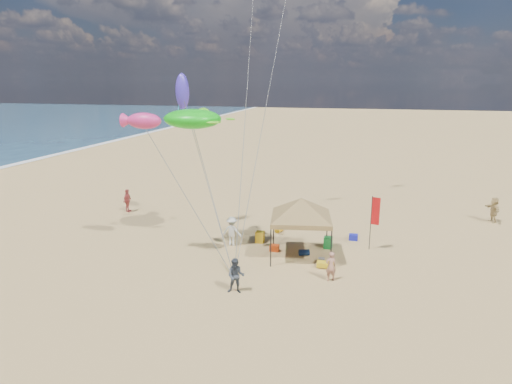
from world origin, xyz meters
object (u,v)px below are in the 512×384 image
cooler_red (274,248)px  cooler_blue (353,237)px  canopy_tent (301,200)px  chair_green (328,242)px  chair_yellow (260,237)px  person_near_a (331,266)px  beach_cart (325,264)px  person_far_c (494,210)px  person_far_a (127,200)px  person_near_b (236,276)px  feather_flag (374,215)px  person_near_c (232,231)px

cooler_red → cooler_blue: bearing=34.5°
canopy_tent → cooler_red: 3.55m
chair_green → chair_yellow: same height
person_near_a → chair_green: bearing=-112.9°
cooler_blue → beach_cart: cooler_blue is taller
canopy_tent → person_far_c: bearing=38.3°
beach_cart → person_far_a: size_ratio=0.51×
beach_cart → canopy_tent: bearing=140.5°
beach_cart → person_near_b: size_ratio=0.52×
cooler_blue → person_near_a: bearing=-98.1°
person_far_a → person_far_c: person_far_c is taller
person_far_a → canopy_tent: bearing=-113.7°
canopy_tent → person_near_a: 4.27m
person_far_a → chair_green: bearing=-106.2°
feather_flag → cooler_blue: bearing=129.3°
canopy_tent → chair_green: 3.72m
person_near_c → person_far_a: bearing=-21.5°
canopy_tent → person_far_a: (-14.17, 5.60, -2.44)m
cooler_red → person_far_c: 16.73m
cooler_blue → feather_flag: bearing=-50.7°
person_far_a → person_near_c: bearing=-118.5°
cooler_blue → person_near_a: size_ratio=0.35×
person_near_b → person_near_c: bearing=101.2°
person_near_c → person_far_a: size_ratio=1.02×
person_near_a → canopy_tent: bearing=-84.5°
feather_flag → chair_green: (-2.57, -0.37, -1.84)m
person_near_a → person_far_c: 16.22m
canopy_tent → beach_cart: 3.74m
cooler_red → chair_yellow: bearing=134.0°
cooler_blue → person_near_b: size_ratio=0.31×
cooler_red → person_far_a: bearing=157.6°
cooler_blue → person_far_c: 11.34m
canopy_tent → cooler_blue: bearing=50.5°
cooler_red → feather_flag: bearing=16.5°
cooler_red → person_far_c: (13.90, 9.29, 0.72)m
canopy_tent → cooler_red: bearing=165.4°
cooler_red → person_near_c: bearing=173.8°
chair_green → person_far_a: bearing=166.0°
person_far_a → person_near_b: bearing=-134.5°
chair_green → beach_cart: bearing=-87.3°
cooler_blue → person_near_c: (-7.15, -2.77, 0.72)m
cooler_red → chair_yellow: 1.71m
canopy_tent → person_near_c: canopy_tent is taller
feather_flag → chair_green: bearing=-171.8°
chair_yellow → person_near_b: size_ratio=0.41×
person_near_c → person_far_c: size_ratio=1.00×
beach_cart → person_near_a: size_ratio=0.58×
person_near_b → person_far_c: person_far_c is taller
chair_green → person_far_c: (10.88, 8.01, 0.56)m
chair_yellow → person_near_c: 1.87m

